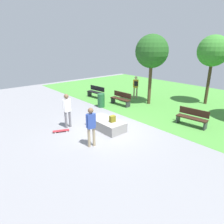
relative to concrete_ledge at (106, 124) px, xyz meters
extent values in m
plane|color=gray|center=(0.19, 0.12, -0.25)|extent=(28.00, 28.00, 0.00)
cube|color=#478C38|center=(0.19, 8.07, -0.24)|extent=(26.60, 12.10, 0.01)
cube|color=gray|center=(0.00, 0.00, 0.00)|extent=(2.10, 1.02, 0.49)
cube|color=olive|center=(0.43, 0.06, 0.41)|extent=(0.23, 0.30, 0.32)
cylinder|color=tan|center=(1.02, -1.77, 0.18)|extent=(0.12, 0.12, 0.85)
cylinder|color=tan|center=(1.09, -1.56, 0.18)|extent=(0.12, 0.12, 0.85)
cube|color=#2D4799|center=(1.06, -1.66, 0.92)|extent=(0.29, 0.37, 0.63)
cylinder|color=#2D4799|center=(1.00, -1.82, 0.94)|extent=(0.09, 0.09, 0.58)
cylinder|color=#2D4799|center=(1.11, -1.50, 0.94)|extent=(0.09, 0.09, 0.58)
sphere|color=brown|center=(1.06, -1.66, 1.38)|extent=(0.23, 0.23, 0.23)
cylinder|color=slate|center=(-1.43, -1.28, 0.19)|extent=(0.12, 0.12, 0.88)
cylinder|color=slate|center=(-1.45, -1.50, 0.19)|extent=(0.12, 0.12, 0.88)
cube|color=white|center=(-1.44, -1.39, 0.96)|extent=(0.23, 0.34, 0.66)
cylinder|color=white|center=(-1.42, -1.23, 0.99)|extent=(0.09, 0.09, 0.61)
cylinder|color=white|center=(-1.46, -1.56, 0.99)|extent=(0.09, 0.09, 0.61)
sphere|color=brown|center=(-1.44, -1.39, 1.44)|extent=(0.24, 0.24, 0.24)
cube|color=#A5262D|center=(-1.16, -1.98, -0.18)|extent=(0.49, 0.82, 0.02)
cylinder|color=silver|center=(-1.13, -1.69, -0.22)|extent=(0.05, 0.06, 0.06)
cylinder|color=silver|center=(-0.98, -1.75, -0.22)|extent=(0.05, 0.06, 0.06)
cylinder|color=silver|center=(-1.34, -2.20, -0.22)|extent=(0.05, 0.06, 0.06)
cylinder|color=silver|center=(-1.20, -2.26, -0.22)|extent=(0.05, 0.06, 0.06)
cube|color=#331E14|center=(2.70, 3.67, 0.20)|extent=(1.64, 0.60, 0.06)
cube|color=#331E14|center=(2.68, 3.89, 0.48)|extent=(1.60, 0.23, 0.36)
cube|color=#2D2D33|center=(3.43, 3.75, -0.02)|extent=(0.12, 0.40, 0.45)
cube|color=#2D2D33|center=(1.97, 3.59, -0.02)|extent=(0.12, 0.40, 0.45)
cube|color=black|center=(-5.39, 3.29, 0.20)|extent=(1.63, 0.59, 0.06)
cube|color=black|center=(-5.41, 3.51, 0.48)|extent=(1.60, 0.21, 0.36)
cube|color=#2D2D33|center=(-4.65, 3.36, -0.02)|extent=(0.12, 0.40, 0.45)
cube|color=#2D2D33|center=(-6.12, 3.23, -0.02)|extent=(0.12, 0.40, 0.45)
cube|color=#331E14|center=(-2.58, 3.42, 0.20)|extent=(1.62, 0.53, 0.06)
cube|color=#331E14|center=(-2.59, 3.64, 0.48)|extent=(1.60, 0.15, 0.36)
cube|color=#2D2D33|center=(-1.85, 3.46, -0.02)|extent=(0.10, 0.40, 0.45)
cube|color=#2D2D33|center=(-3.32, 3.38, -0.02)|extent=(0.10, 0.40, 0.45)
cylinder|color=#42301E|center=(1.24, 8.38, 1.30)|extent=(0.21, 0.21, 3.09)
sphere|color=#387F2D|center=(1.24, 8.38, 3.47)|extent=(2.09, 2.09, 2.09)
cylinder|color=#4C3823|center=(-1.47, 5.24, 1.26)|extent=(0.23, 0.23, 3.02)
sphere|color=#23561E|center=(-1.47, 5.24, 3.44)|extent=(2.24, 2.24, 2.24)
cylinder|color=#1E592D|center=(-3.12, 2.11, 0.22)|extent=(0.48, 0.48, 0.93)
cylinder|color=tan|center=(-3.27, 5.57, 0.18)|extent=(0.12, 0.12, 0.85)
cylinder|color=tan|center=(-3.12, 5.74, 0.18)|extent=(0.12, 0.12, 0.85)
cube|color=gold|center=(-3.19, 5.65, 0.93)|extent=(0.36, 0.37, 0.64)
cylinder|color=gold|center=(-3.30, 5.52, 0.95)|extent=(0.09, 0.09, 0.59)
cylinder|color=gold|center=(-3.09, 5.78, 0.95)|extent=(0.09, 0.09, 0.59)
sphere|color=tan|center=(-3.19, 5.65, 1.39)|extent=(0.23, 0.23, 0.23)
cube|color=black|center=(-3.07, 5.55, 0.96)|extent=(0.29, 0.30, 0.36)
camera|label=1|loc=(7.51, -6.10, 4.00)|focal=32.39mm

